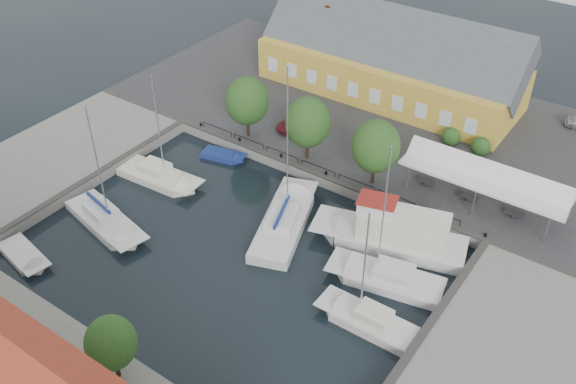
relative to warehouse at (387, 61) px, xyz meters
The scene contains 16 objects.
ground 28.82m from the warehouse, 84.77° to the right, with size 140.00×140.00×0.00m, color black.
north_quay 7.13m from the warehouse, 64.14° to the right, with size 56.00×26.00×1.00m, color #2D2D30.
west_quay 36.24m from the warehouse, 122.58° to the right, with size 12.00×24.00×1.00m, color slate.
quay_edge_fittings 23.99m from the warehouse, 83.67° to the right, with size 56.00×24.72×0.40m.
warehouse is the anchor object (origin of this frame).
tent_canopy 21.63m from the warehouse, 39.86° to the right, with size 14.00×4.00×2.83m.
quay_trees 16.37m from the warehouse, 87.91° to the right, with size 18.20×4.20×6.30m.
car_red 13.17m from the warehouse, 105.65° to the right, with size 1.48×4.24×1.40m, color #58141B.
center_sailboat 25.61m from the warehouse, 80.88° to the right, with size 6.74×11.37×14.85m.
trawler 25.32m from the warehouse, 59.85° to the right, with size 13.03×6.88×5.00m.
east_boat_a 29.74m from the warehouse, 61.11° to the right, with size 9.32×4.65×12.61m.
east_boat_b 34.13m from the warehouse, 63.49° to the right, with size 7.57×2.53×10.38m.
west_boat_b 27.99m from the warehouse, 109.92° to the right, with size 8.59×3.40×11.46m.
west_boat_d 34.60m from the warehouse, 104.48° to the right, with size 9.61×4.64×12.32m.
launch_sw 41.50m from the warehouse, 104.98° to the right, with size 5.75×3.00×0.98m.
launch_nw 21.38m from the warehouse, 109.45° to the right, with size 4.66×2.64×0.88m.
Camera 1 is at (25.43, -30.30, 34.51)m, focal length 40.00 mm.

